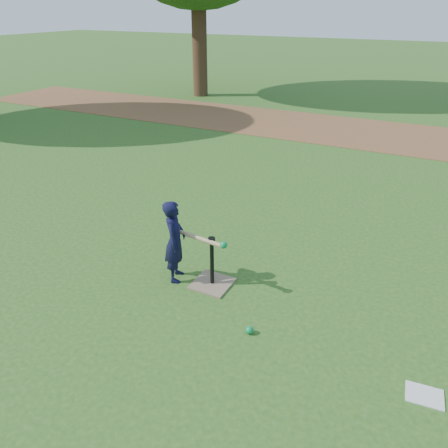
% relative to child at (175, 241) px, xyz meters
% --- Properties ---
extents(ground, '(80.00, 80.00, 0.00)m').
position_rel_child_xyz_m(ground, '(0.55, 0.11, -0.50)').
color(ground, '#285116').
rests_on(ground, ground).
extents(dirt_strip, '(24.00, 3.00, 0.01)m').
position_rel_child_xyz_m(dirt_strip, '(0.55, 7.61, -0.49)').
color(dirt_strip, brown).
rests_on(dirt_strip, ground).
extents(child, '(0.36, 0.43, 0.99)m').
position_rel_child_xyz_m(child, '(0.00, 0.00, 0.00)').
color(child, black).
rests_on(child, ground).
extents(wiffle_ball_ground, '(0.08, 0.08, 0.08)m').
position_rel_child_xyz_m(wiffle_ball_ground, '(1.17, -0.51, -0.46)').
color(wiffle_ball_ground, '#0C8745').
rests_on(wiffle_ball_ground, ground).
extents(clipboard, '(0.32, 0.26, 0.01)m').
position_rel_child_xyz_m(clipboard, '(2.78, -0.55, -0.49)').
color(clipboard, silver).
rests_on(clipboard, ground).
extents(batting_tee, '(0.43, 0.43, 0.61)m').
position_rel_child_xyz_m(batting_tee, '(0.44, 0.07, -0.39)').
color(batting_tee, '#856D54').
rests_on(batting_tee, ground).
extents(swing_action, '(0.68, 0.17, 0.11)m').
position_rel_child_xyz_m(swing_action, '(0.35, 0.03, 0.09)').
color(swing_action, tan).
rests_on(swing_action, ground).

